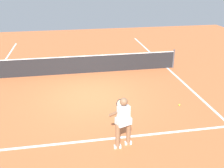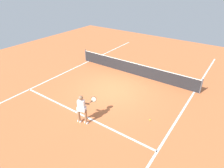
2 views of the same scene
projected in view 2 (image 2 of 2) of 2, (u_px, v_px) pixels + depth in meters
name	position (u px, v px, depth m)	size (l,w,h in m)	color
ground_plane	(113.00, 89.00, 12.14)	(26.90, 26.90, 0.00)	#C66638
service_line_marking	(79.00, 114.00, 9.97)	(8.66, 0.10, 0.01)	white
sideline_left_marking	(65.00, 72.00, 14.31)	(0.10, 18.69, 0.01)	white
sideline_right_marking	(181.00, 114.00, 9.97)	(0.10, 18.69, 0.01)	white
court_net	(134.00, 69.00, 13.82)	(9.34, 0.08, 0.98)	#4C4C51
tennis_player	(82.00, 108.00, 8.98)	(0.66, 1.10, 1.55)	#8C6647
tennis_ball_near	(150.00, 120.00, 9.50)	(0.07, 0.07, 0.07)	#D1E533
tennis_ball_far	(75.00, 68.00, 14.91)	(0.07, 0.07, 0.07)	#D1E533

